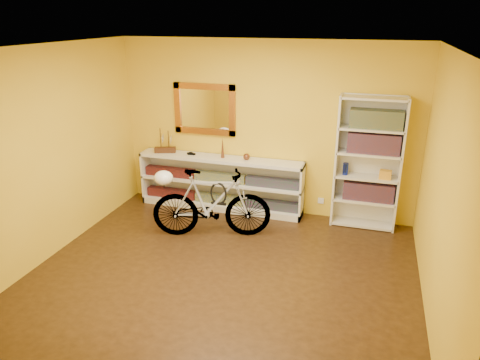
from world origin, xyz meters
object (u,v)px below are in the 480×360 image
(console_unit, at_px, (221,183))
(bookcase, at_px, (368,164))
(bicycle, at_px, (212,203))
(helmet, at_px, (164,178))

(console_unit, distance_m, bookcase, 2.24)
(console_unit, bearing_deg, bookcase, 0.66)
(console_unit, xyz_separation_m, bicycle, (0.19, -0.92, 0.06))
(bookcase, bearing_deg, helmet, -156.59)
(helmet, bearing_deg, bookcase, 23.41)
(console_unit, relative_size, helmet, 10.10)
(helmet, bearing_deg, bicycle, 16.41)
(bicycle, relative_size, helmet, 6.45)
(bicycle, distance_m, helmet, 0.74)
(bicycle, bearing_deg, helmet, 90.00)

